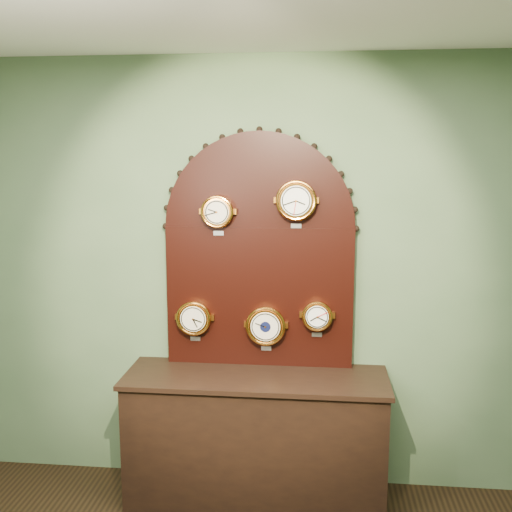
# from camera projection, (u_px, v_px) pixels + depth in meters

# --- Properties ---
(wall_back) EXTENTS (4.00, 0.00, 4.00)m
(wall_back) POSITION_uv_depth(u_px,v_px,m) (260.00, 277.00, 3.90)
(wall_back) COLOR #516C4A
(wall_back) RESTS_ON ground
(shop_counter) EXTENTS (1.60, 0.50, 0.80)m
(shop_counter) POSITION_uv_depth(u_px,v_px,m) (256.00, 440.00, 3.80)
(shop_counter) COLOR black
(shop_counter) RESTS_ON ground_plane
(display_board) EXTENTS (1.26, 0.06, 1.53)m
(display_board) POSITION_uv_depth(u_px,v_px,m) (259.00, 244.00, 3.81)
(display_board) COLOR black
(display_board) RESTS_ON shop_counter
(roman_clock) EXTENTS (0.20, 0.08, 0.26)m
(roman_clock) POSITION_uv_depth(u_px,v_px,m) (217.00, 212.00, 3.74)
(roman_clock) COLOR orange
(roman_clock) RESTS_ON display_board
(arabic_clock) EXTENTS (0.25, 0.08, 0.30)m
(arabic_clock) POSITION_uv_depth(u_px,v_px,m) (296.00, 200.00, 3.68)
(arabic_clock) COLOR orange
(arabic_clock) RESTS_ON display_board
(hygrometer) EXTENTS (0.23, 0.08, 0.28)m
(hygrometer) POSITION_uv_depth(u_px,v_px,m) (194.00, 318.00, 3.87)
(hygrometer) COLOR orange
(hygrometer) RESTS_ON display_board
(barometer) EXTENTS (0.26, 0.08, 0.30)m
(barometer) POSITION_uv_depth(u_px,v_px,m) (266.00, 326.00, 3.83)
(barometer) COLOR orange
(barometer) RESTS_ON display_board
(tide_clock) EXTENTS (0.19, 0.08, 0.24)m
(tide_clock) POSITION_uv_depth(u_px,v_px,m) (317.00, 316.00, 3.78)
(tide_clock) COLOR orange
(tide_clock) RESTS_ON display_board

